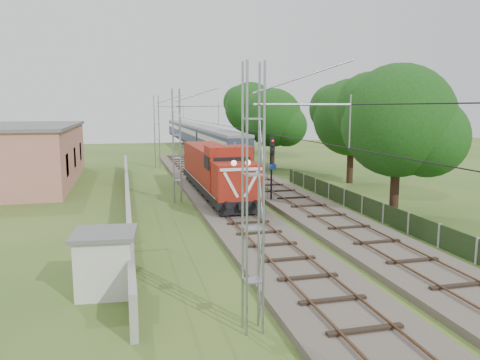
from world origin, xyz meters
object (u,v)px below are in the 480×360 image
object	(u,v)px
coach_rake	(195,134)
signal_post	(272,158)
relay_hut	(105,262)
locomotive	(216,169)

from	to	relation	value
coach_rake	signal_post	bearing A→B (deg)	-92.01
coach_rake	signal_post	xyz separation A→B (m)	(-1.64, -46.83, 0.83)
signal_post	relay_hut	bearing A→B (deg)	-127.92
locomotive	relay_hut	size ratio (longest dim) A/B	6.69
locomotive	relay_hut	distance (m)	18.68
coach_rake	signal_post	world-z (taller)	signal_post
locomotive	relay_hut	bearing A→B (deg)	-113.37
coach_rake	locomotive	bearing A→B (deg)	-96.55
relay_hut	signal_post	bearing A→B (deg)	52.08
locomotive	signal_post	bearing A→B (deg)	-44.59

